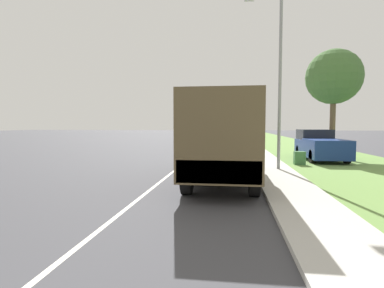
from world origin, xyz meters
TOP-DOWN VIEW (x-y plane):
  - ground_plane at (0.00, 40.00)m, footprint 180.00×180.00m
  - lane_centre_stripe at (0.00, 40.00)m, footprint 0.12×120.00m
  - sidewalk_right at (4.50, 40.00)m, footprint 1.80×120.00m
  - grass_strip_right at (8.90, 40.00)m, footprint 7.00×120.00m
  - military_truck at (2.29, 12.39)m, footprint 2.30×7.55m
  - car_nearest_ahead at (1.80, 25.49)m, footprint 1.74×4.58m
  - car_second_ahead at (-1.55, 37.61)m, footprint 1.70×4.22m
  - pickup_truck at (7.93, 20.20)m, footprint 2.03×5.08m
  - lamp_post at (4.56, 15.17)m, footprint 1.69×0.24m
  - tree_mid_right at (9.14, 21.81)m, footprint 3.52×3.52m
  - utility_box at (6.20, 17.60)m, footprint 0.55×0.45m

SIDE VIEW (x-z plane):
  - ground_plane at x=0.00m, z-range 0.00..0.00m
  - lane_centre_stripe at x=0.00m, z-range 0.00..0.00m
  - grass_strip_right at x=8.90m, z-range 0.00..0.02m
  - sidewalk_right at x=4.50m, z-range 0.00..0.12m
  - utility_box at x=6.20m, z-range 0.02..0.72m
  - car_nearest_ahead at x=1.80m, z-range -0.06..1.32m
  - car_second_ahead at x=-1.55m, z-range -0.07..1.35m
  - pickup_truck at x=7.93m, z-range -0.02..1.79m
  - military_truck at x=2.29m, z-range 0.17..3.25m
  - lamp_post at x=4.56m, z-range 0.81..8.63m
  - tree_mid_right at x=9.14m, z-range 1.71..8.69m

